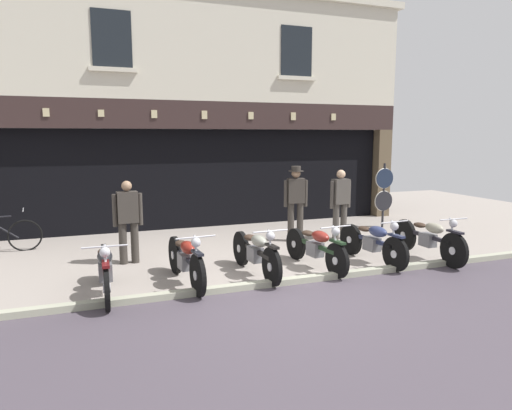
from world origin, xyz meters
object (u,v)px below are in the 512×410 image
(motorcycle_far_left, at_px, (105,268))
(shopkeeper_center, at_px, (296,200))
(motorcycle_center, at_px, (316,246))
(motorcycle_right, at_px, (429,238))
(salesman_right, at_px, (340,201))
(advert_board_near, at_px, (137,161))
(salesman_left, at_px, (128,218))
(tyre_sign_pole, at_px, (384,190))
(motorcycle_center_right, at_px, (373,241))
(motorcycle_left, at_px, (186,259))
(motorcycle_center_left, at_px, (256,251))

(motorcycle_far_left, relative_size, shopkeeper_center, 1.13)
(motorcycle_center, xyz_separation_m, motorcycle_right, (2.41, -0.19, 0.02))
(motorcycle_center, relative_size, salesman_right, 1.21)
(shopkeeper_center, height_order, advert_board_near, advert_board_near)
(salesman_right, bearing_deg, salesman_left, 0.74)
(salesman_left, height_order, shopkeeper_center, shopkeeper_center)
(salesman_left, relative_size, tyre_sign_pole, 0.93)
(motorcycle_far_left, xyz_separation_m, motorcycle_center_right, (4.90, 0.15, -0.00))
(tyre_sign_pole, bearing_deg, motorcycle_right, -109.99)
(motorcycle_center_right, relative_size, motorcycle_right, 0.92)
(motorcycle_right, relative_size, tyre_sign_pole, 1.23)
(shopkeeper_center, height_order, salesman_right, shopkeeper_center)
(motorcycle_center, height_order, shopkeeper_center, shopkeeper_center)
(motorcycle_far_left, relative_size, motorcycle_left, 0.99)
(motorcycle_left, xyz_separation_m, advert_board_near, (-0.22, 4.73, 1.36))
(motorcycle_center_right, relative_size, shopkeeper_center, 1.12)
(motorcycle_far_left, height_order, salesman_left, salesman_left)
(motorcycle_left, xyz_separation_m, tyre_sign_pole, (5.94, 2.92, 0.56))
(motorcycle_left, xyz_separation_m, shopkeeper_center, (3.05, 2.26, 0.54))
(motorcycle_left, bearing_deg, motorcycle_center_left, 179.25)
(tyre_sign_pole, distance_m, advert_board_near, 6.47)
(advert_board_near, bearing_deg, motorcycle_far_left, -102.21)
(motorcycle_center_left, bearing_deg, advert_board_near, -75.61)
(salesman_left, bearing_deg, motorcycle_center_left, 138.94)
(motorcycle_far_left, distance_m, motorcycle_center_left, 2.52)
(motorcycle_center_left, height_order, salesman_right, salesman_right)
(motorcycle_far_left, xyz_separation_m, advert_board_near, (1.05, 4.84, 1.37))
(motorcycle_center_left, bearing_deg, motorcycle_left, 0.15)
(motorcycle_center_left, relative_size, motorcycle_right, 0.95)
(motorcycle_center, distance_m, motorcycle_center_right, 1.21)
(motorcycle_left, relative_size, motorcycle_center, 1.00)
(salesman_left, height_order, salesman_right, salesman_right)
(motorcycle_right, bearing_deg, advert_board_near, -42.60)
(salesman_left, distance_m, shopkeeper_center, 3.85)
(shopkeeper_center, bearing_deg, advert_board_near, -27.20)
(motorcycle_far_left, bearing_deg, motorcycle_right, -178.85)
(motorcycle_center_left, xyz_separation_m, motorcycle_right, (3.59, -0.18, 0.01))
(motorcycle_center_left, bearing_deg, motorcycle_right, 174.05)
(motorcycle_center, xyz_separation_m, motorcycle_center_right, (1.20, -0.04, 0.01))
(motorcycle_left, distance_m, shopkeeper_center, 3.83)
(motorcycle_left, relative_size, salesman_right, 1.22)
(motorcycle_center_right, height_order, advert_board_near, advert_board_near)
(motorcycle_center, height_order, salesman_left, salesman_left)
(motorcycle_center_right, xyz_separation_m, salesman_left, (-4.39, 1.60, 0.45))
(salesman_right, distance_m, advert_board_near, 5.16)
(motorcycle_center, height_order, motorcycle_right, motorcycle_right)
(motorcycle_right, height_order, tyre_sign_pole, tyre_sign_pole)
(salesman_left, bearing_deg, motorcycle_center_right, 157.00)
(motorcycle_center_left, distance_m, motorcycle_right, 3.59)
(motorcycle_right, height_order, salesman_left, salesman_left)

